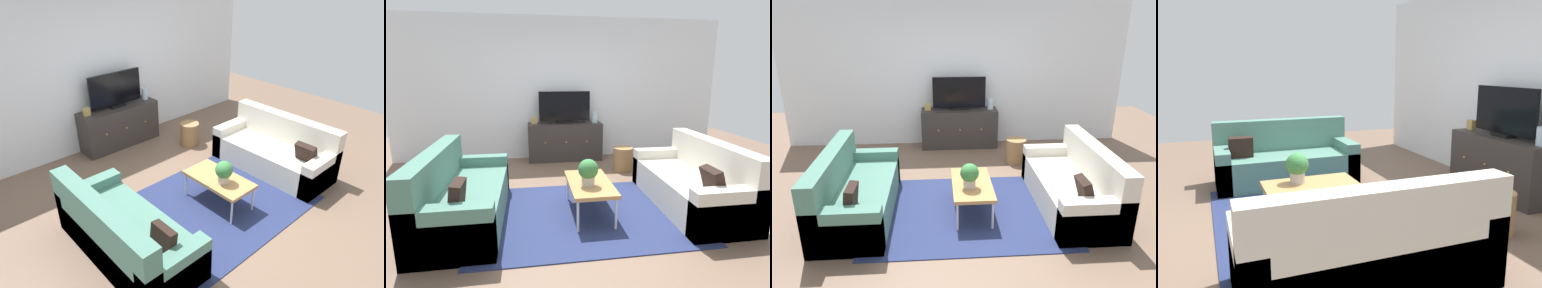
% 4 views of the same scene
% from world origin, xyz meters
% --- Properties ---
extents(ground_plane, '(10.00, 10.00, 0.00)m').
position_xyz_m(ground_plane, '(0.00, 0.00, 0.00)').
color(ground_plane, brown).
extents(wall_back, '(6.40, 0.12, 2.70)m').
position_xyz_m(wall_back, '(0.00, 2.55, 1.35)').
color(wall_back, white).
rests_on(wall_back, ground_plane).
extents(area_rug, '(2.50, 1.90, 0.01)m').
position_xyz_m(area_rug, '(0.00, -0.15, 0.01)').
color(area_rug, navy).
rests_on(area_rug, ground_plane).
extents(couch_left_side, '(0.82, 1.84, 0.84)m').
position_xyz_m(couch_left_side, '(-1.44, -0.10, 0.28)').
color(couch_left_side, '#4C7A6B').
rests_on(couch_left_side, ground_plane).
extents(couch_right_side, '(0.82, 1.84, 0.84)m').
position_xyz_m(couch_right_side, '(1.44, -0.10, 0.28)').
color(couch_right_side, beige).
rests_on(couch_right_side, ground_plane).
extents(coffee_table, '(0.50, 0.93, 0.41)m').
position_xyz_m(coffee_table, '(0.07, -0.16, 0.37)').
color(coffee_table, '#B7844C').
rests_on(coffee_table, ground_plane).
extents(potted_plant, '(0.23, 0.23, 0.31)m').
position_xyz_m(potted_plant, '(0.03, -0.27, 0.58)').
color(potted_plant, '#B7B2A8').
rests_on(potted_plant, coffee_table).
extents(tv_console, '(1.41, 0.47, 0.72)m').
position_xyz_m(tv_console, '(0.05, 2.27, 0.36)').
color(tv_console, '#332D2B').
rests_on(tv_console, ground_plane).
extents(flat_screen_tv, '(0.97, 0.16, 0.60)m').
position_xyz_m(flat_screen_tv, '(0.05, 2.29, 1.02)').
color(flat_screen_tv, black).
rests_on(flat_screen_tv, tv_console).
extents(glass_vase, '(0.11, 0.11, 0.21)m').
position_xyz_m(glass_vase, '(0.64, 2.27, 0.82)').
color(glass_vase, silver).
rests_on(glass_vase, tv_console).
extents(mantel_clock, '(0.11, 0.07, 0.13)m').
position_xyz_m(mantel_clock, '(-0.53, 2.27, 0.79)').
color(mantel_clock, tan).
rests_on(mantel_clock, tv_console).
extents(wicker_basket, '(0.34, 0.34, 0.40)m').
position_xyz_m(wicker_basket, '(0.97, 1.42, 0.20)').
color(wicker_basket, '#9E7547').
rests_on(wicker_basket, ground_plane).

